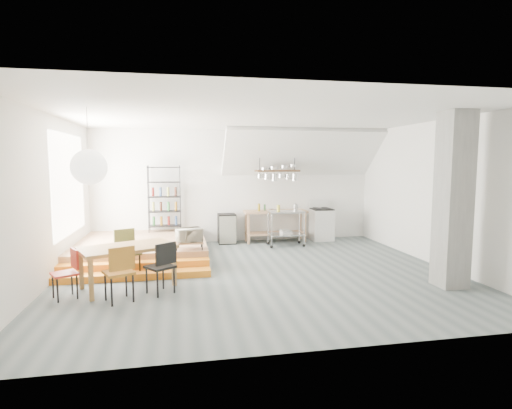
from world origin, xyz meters
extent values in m
plane|color=#535E60|center=(0.00, 0.00, 0.00)|extent=(8.00, 8.00, 0.00)
cube|color=silver|center=(0.00, 3.50, 1.60)|extent=(8.00, 0.04, 3.20)
cube|color=silver|center=(-4.00, 0.00, 1.60)|extent=(0.04, 7.00, 3.20)
cube|color=silver|center=(4.00, 0.00, 1.60)|extent=(0.04, 7.00, 3.20)
cube|color=white|center=(0.00, 0.00, 3.20)|extent=(8.00, 7.00, 0.02)
cube|color=white|center=(1.80, 2.90, 2.55)|extent=(4.40, 1.44, 1.32)
cube|color=white|center=(-3.98, 1.50, 1.80)|extent=(0.02, 2.50, 2.20)
cube|color=#956A4A|center=(-2.50, 2.00, 0.20)|extent=(3.00, 3.00, 0.40)
cube|color=orange|center=(-2.50, 0.05, 0.07)|extent=(3.00, 0.35, 0.13)
cube|color=orange|center=(-2.50, 0.40, 0.13)|extent=(3.00, 0.35, 0.27)
cube|color=slate|center=(3.30, -1.50, 1.60)|extent=(0.50, 0.50, 3.20)
cube|color=#956A4A|center=(1.10, 3.15, 0.88)|extent=(1.80, 0.60, 0.06)
cube|color=#956A4A|center=(1.10, 3.15, 0.25)|extent=(1.70, 0.55, 0.04)
cube|color=#956A4A|center=(1.92, 3.37, 0.43)|extent=(0.06, 0.06, 0.86)
cube|color=#956A4A|center=(0.28, 3.37, 0.43)|extent=(0.06, 0.06, 0.86)
cube|color=#956A4A|center=(1.92, 2.93, 0.43)|extent=(0.06, 0.06, 0.86)
cube|color=#956A4A|center=(0.28, 2.93, 0.43)|extent=(0.06, 0.06, 0.86)
cube|color=white|center=(2.50, 3.15, 0.45)|extent=(0.60, 0.60, 0.90)
cube|color=black|center=(2.50, 3.15, 0.92)|extent=(0.58, 0.58, 0.03)
cube|color=white|center=(2.50, 3.43, 1.05)|extent=(0.60, 0.05, 0.25)
cylinder|color=black|center=(2.64, 3.29, 0.94)|extent=(0.18, 0.18, 0.02)
cylinder|color=black|center=(2.36, 3.29, 0.94)|extent=(0.18, 0.18, 0.02)
cylinder|color=black|center=(2.64, 3.01, 0.94)|extent=(0.18, 0.18, 0.02)
cylinder|color=black|center=(2.36, 3.01, 0.94)|extent=(0.18, 0.18, 0.02)
cube|color=#41281A|center=(1.10, 2.95, 2.05)|extent=(1.20, 0.50, 0.05)
cylinder|color=black|center=(0.60, 2.95, 2.62)|extent=(0.02, 0.02, 1.15)
cylinder|color=black|center=(1.60, 2.95, 2.62)|extent=(0.02, 0.02, 1.15)
cylinder|color=silver|center=(0.60, 2.90, 1.91)|extent=(0.16, 0.16, 0.12)
cylinder|color=silver|center=(0.80, 2.90, 1.89)|extent=(0.20, 0.20, 0.16)
cylinder|color=silver|center=(1.00, 2.90, 1.87)|extent=(0.16, 0.16, 0.20)
cylinder|color=silver|center=(1.20, 2.90, 1.91)|extent=(0.20, 0.20, 0.12)
cylinder|color=silver|center=(1.40, 2.90, 1.89)|extent=(0.16, 0.16, 0.16)
cylinder|color=silver|center=(1.60, 2.90, 1.87)|extent=(0.20, 0.20, 0.20)
cylinder|color=black|center=(-1.58, 3.38, 1.30)|extent=(0.02, 0.02, 1.80)
cylinder|color=black|center=(-2.42, 3.38, 1.30)|extent=(0.02, 0.02, 1.80)
cylinder|color=black|center=(-1.58, 3.02, 1.30)|extent=(0.02, 0.02, 1.80)
cylinder|color=black|center=(-2.42, 3.02, 1.30)|extent=(0.02, 0.02, 1.80)
cube|color=black|center=(-2.00, 3.20, 0.55)|extent=(0.88, 0.38, 0.02)
cube|color=black|center=(-2.00, 3.20, 0.95)|extent=(0.88, 0.38, 0.02)
cube|color=black|center=(-2.00, 3.20, 1.35)|extent=(0.88, 0.38, 0.02)
cube|color=black|center=(-2.00, 3.20, 1.75)|extent=(0.88, 0.38, 0.02)
cube|color=black|center=(-2.00, 3.20, 2.15)|extent=(0.88, 0.38, 0.03)
cylinder|color=#35853C|center=(-2.00, 3.20, 0.69)|extent=(0.07, 0.07, 0.24)
cylinder|color=#986519|center=(-2.00, 3.20, 1.09)|extent=(0.07, 0.07, 0.24)
cylinder|color=maroon|center=(-2.00, 3.20, 1.49)|extent=(0.07, 0.07, 0.24)
cube|color=#956A4A|center=(-1.40, 0.75, 0.55)|extent=(0.60, 0.40, 0.03)
cylinder|color=black|center=(-1.13, 0.92, 0.47)|extent=(0.02, 0.02, 0.13)
cylinder|color=black|center=(-1.67, 0.92, 0.47)|extent=(0.02, 0.02, 0.13)
cylinder|color=black|center=(-1.13, 0.58, 0.47)|extent=(0.02, 0.02, 0.13)
cylinder|color=black|center=(-1.67, 0.58, 0.47)|extent=(0.02, 0.02, 0.13)
sphere|color=white|center=(-3.08, -0.73, 2.20)|extent=(0.60, 0.60, 0.60)
cube|color=olive|center=(-2.53, -0.48, 0.74)|extent=(1.85, 1.49, 0.06)
cube|color=olive|center=(-2.02, 0.17, 0.35)|extent=(0.09, 0.09, 0.71)
cube|color=olive|center=(-3.35, -0.43, 0.35)|extent=(0.09, 0.09, 0.71)
cube|color=olive|center=(-1.71, -0.53, 0.35)|extent=(0.09, 0.09, 0.71)
cube|color=olive|center=(-3.04, -1.13, 0.35)|extent=(0.09, 0.09, 0.71)
cube|color=#A4651C|center=(-2.59, -1.23, 0.49)|extent=(0.58, 0.58, 0.04)
cube|color=#A4651C|center=(-2.50, -1.40, 0.76)|extent=(0.39, 0.22, 0.38)
cylinder|color=black|center=(-2.67, -1.46, 0.24)|extent=(0.03, 0.03, 0.47)
cylinder|color=black|center=(-2.36, -1.31, 0.24)|extent=(0.03, 0.03, 0.47)
cylinder|color=black|center=(-2.82, -1.15, 0.24)|extent=(0.03, 0.03, 0.47)
cylinder|color=black|center=(-2.50, -1.00, 0.24)|extent=(0.03, 0.03, 0.47)
cube|color=black|center=(-1.94, -0.94, 0.47)|extent=(0.59, 0.59, 0.04)
cube|color=black|center=(-1.83, -1.09, 0.74)|extent=(0.35, 0.27, 0.37)
cylinder|color=black|center=(-1.98, -1.17, 0.23)|extent=(0.03, 0.03, 0.46)
cylinder|color=black|center=(-1.70, -0.97, 0.23)|extent=(0.03, 0.03, 0.46)
cylinder|color=black|center=(-2.17, -0.90, 0.23)|extent=(0.03, 0.03, 0.46)
cylinder|color=black|center=(-1.90, -0.70, 0.23)|extent=(0.03, 0.03, 0.46)
cube|color=brown|center=(-2.62, 0.20, 0.49)|extent=(0.57, 0.57, 0.04)
cube|color=brown|center=(-2.70, 0.38, 0.76)|extent=(0.39, 0.21, 0.38)
cylinder|color=black|center=(-2.53, 0.43, 0.24)|extent=(0.03, 0.03, 0.48)
cylinder|color=black|center=(-2.85, 0.29, 0.24)|extent=(0.03, 0.03, 0.48)
cylinder|color=black|center=(-2.39, 0.12, 0.24)|extent=(0.03, 0.03, 0.48)
cylinder|color=black|center=(-2.70, -0.03, 0.24)|extent=(0.03, 0.03, 0.48)
cube|color=red|center=(-3.50, -0.92, 0.43)|extent=(0.51, 0.51, 0.04)
cube|color=red|center=(-3.35, -0.83, 0.66)|extent=(0.21, 0.33, 0.33)
cylinder|color=black|center=(-3.30, -0.98, 0.21)|extent=(0.03, 0.03, 0.42)
cylinder|color=black|center=(-3.44, -0.71, 0.21)|extent=(0.03, 0.03, 0.42)
cylinder|color=black|center=(-3.56, -1.12, 0.21)|extent=(0.03, 0.03, 0.42)
cylinder|color=black|center=(-3.71, -0.86, 0.21)|extent=(0.03, 0.03, 0.42)
cube|color=silver|center=(1.25, 2.52, 0.94)|extent=(0.97, 0.55, 0.04)
cube|color=silver|center=(1.25, 2.52, 0.32)|extent=(0.97, 0.55, 0.03)
cylinder|color=silver|center=(1.70, 2.75, 0.48)|extent=(0.03, 0.03, 0.92)
sphere|color=black|center=(1.70, 2.75, 0.04)|extent=(0.09, 0.09, 0.09)
cylinder|color=silver|center=(0.80, 2.77, 0.48)|extent=(0.03, 0.03, 0.92)
sphere|color=black|center=(0.80, 2.77, 0.04)|extent=(0.09, 0.09, 0.09)
cylinder|color=silver|center=(1.70, 2.28, 0.48)|extent=(0.03, 0.03, 0.92)
sphere|color=black|center=(1.70, 2.28, 0.04)|extent=(0.09, 0.09, 0.09)
cylinder|color=silver|center=(0.80, 2.30, 0.48)|extent=(0.03, 0.03, 0.92)
sphere|color=black|center=(0.80, 2.30, 0.04)|extent=(0.09, 0.09, 0.09)
cube|color=black|center=(-0.30, 3.20, 0.42)|extent=(0.49, 0.49, 0.84)
imported|color=beige|center=(-1.40, 0.75, 0.71)|extent=(0.61, 0.49, 0.29)
imported|color=silver|center=(1.01, 3.10, 0.93)|extent=(0.22, 0.22, 0.05)
camera|label=1|loc=(-1.56, -7.91, 2.28)|focal=28.00mm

